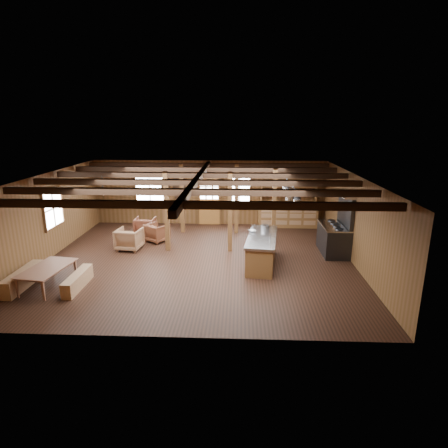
{
  "coord_description": "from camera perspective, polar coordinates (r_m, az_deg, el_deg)",
  "views": [
    {
      "loc": [
        1.33,
        -11.49,
        4.51
      ],
      "look_at": [
        0.81,
        0.58,
        1.1
      ],
      "focal_mm": 30.0,
      "sensor_mm": 36.0,
      "label": 1
    }
  ],
  "objects": [
    {
      "name": "room",
      "position": [
        11.98,
        -3.99,
        0.67
      ],
      "size": [
        10.04,
        9.04,
        2.84
      ],
      "color": "black",
      "rests_on": "ground"
    },
    {
      "name": "ceiling_joists",
      "position": [
        11.89,
        -4.02,
        6.86
      ],
      "size": [
        9.8,
        8.82,
        0.18
      ],
      "color": "black",
      "rests_on": "ceiling"
    },
    {
      "name": "timber_posts",
      "position": [
        13.95,
        -0.93,
        2.87
      ],
      "size": [
        3.95,
        2.35,
        2.8
      ],
      "color": "#482E14",
      "rests_on": "floor"
    },
    {
      "name": "back_door",
      "position": [
        16.4,
        -2.25,
        2.95
      ],
      "size": [
        1.02,
        0.08,
        2.15
      ],
      "color": "brown",
      "rests_on": "floor"
    },
    {
      "name": "window_back_left",
      "position": [
        16.68,
        -11.25,
        5.4
      ],
      "size": [
        1.32,
        0.06,
        1.32
      ],
      "color": "white",
      "rests_on": "wall_back"
    },
    {
      "name": "window_back_right",
      "position": [
        16.21,
        2.33,
        5.4
      ],
      "size": [
        1.02,
        0.06,
        1.32
      ],
      "color": "white",
      "rests_on": "wall_back"
    },
    {
      "name": "window_left",
      "position": [
        13.85,
        -24.63,
        2.18
      ],
      "size": [
        0.14,
        1.24,
        1.32
      ],
      "color": "white",
      "rests_on": "wall_back"
    },
    {
      "name": "notice_boards",
      "position": [
        16.45,
        -7.51,
        5.56
      ],
      "size": [
        1.08,
        0.03,
        0.9
      ],
      "color": "beige",
      "rests_on": "wall_back"
    },
    {
      "name": "back_counter",
      "position": [
        16.31,
        9.69,
        1.65
      ],
      "size": [
        2.55,
        0.6,
        2.45
      ],
      "color": "brown",
      "rests_on": "floor"
    },
    {
      "name": "pendant_lamps",
      "position": [
        13.19,
        -13.39,
        5.47
      ],
      "size": [
        1.86,
        2.36,
        0.66
      ],
      "color": "#29292B",
      "rests_on": "ceiling"
    },
    {
      "name": "pot_rack",
      "position": [
        12.24,
        9.92,
        4.99
      ],
      "size": [
        0.4,
        3.0,
        0.43
      ],
      "color": "#29292B",
      "rests_on": "ceiling"
    },
    {
      "name": "kitchen_island",
      "position": [
        12.01,
        5.76,
        -3.94
      ],
      "size": [
        1.19,
        2.59,
        1.2
      ],
      "rotation": [
        0.0,
        0.0,
        -0.13
      ],
      "color": "brown",
      "rests_on": "floor"
    },
    {
      "name": "step_stool",
      "position": [
        12.51,
        6.22,
        -4.5
      ],
      "size": [
        0.54,
        0.47,
        0.4
      ],
      "primitive_type": "cube",
      "rotation": [
        0.0,
        0.0,
        -0.41
      ],
      "color": "olive",
      "rests_on": "floor"
    },
    {
      "name": "commercial_range",
      "position": [
        13.44,
        16.64,
        -1.52
      ],
      "size": [
        0.88,
        1.72,
        2.13
      ],
      "color": "#29292B",
      "rests_on": "floor"
    },
    {
      "name": "dining_table",
      "position": [
        11.47,
        -25.1,
        -7.39
      ],
      "size": [
        1.13,
        1.76,
        0.58
      ],
      "primitive_type": "imported",
      "rotation": [
        0.0,
        0.0,
        1.44
      ],
      "color": "brown",
      "rests_on": "floor"
    },
    {
      "name": "bench_wall",
      "position": [
        11.85,
        -28.31,
        -7.36
      ],
      "size": [
        0.32,
        1.73,
        0.48
      ],
      "primitive_type": "cube",
      "color": "olive",
      "rests_on": "floor"
    },
    {
      "name": "bench_aisle",
      "position": [
        11.16,
        -21.4,
        -8.06
      ],
      "size": [
        0.28,
        1.51,
        0.42
      ],
      "primitive_type": "cube",
      "color": "olive",
      "rests_on": "floor"
    },
    {
      "name": "armchair_a",
      "position": [
        15.3,
        -11.92,
        -0.35
      ],
      "size": [
        0.76,
        0.79,
        0.71
      ],
      "primitive_type": "imported",
      "rotation": [
        0.0,
        0.0,
        3.14
      ],
      "color": "brown",
      "rests_on": "floor"
    },
    {
      "name": "armchair_b",
      "position": [
        14.42,
        -10.17,
        -1.28
      ],
      "size": [
        1.04,
        1.04,
        0.69
      ],
      "primitive_type": "imported",
      "rotation": [
        0.0,
        0.0,
        2.55
      ],
      "color": "#5C2F1B",
      "rests_on": "floor"
    },
    {
      "name": "armchair_c",
      "position": [
        13.72,
        -14.22,
        -2.23
      ],
      "size": [
        0.92,
        0.95,
        0.77
      ],
      "primitive_type": "imported",
      "rotation": [
        0.0,
        0.0,
        3.02
      ],
      "color": "brown",
      "rests_on": "floor"
    },
    {
      "name": "counter_pot",
      "position": [
        12.54,
        6.26,
        -0.51
      ],
      "size": [
        0.27,
        0.27,
        0.16
      ],
      "primitive_type": "cylinder",
      "color": "#BABCC2",
      "rests_on": "kitchen_island"
    },
    {
      "name": "bowl",
      "position": [
        12.26,
        4.32,
        -1.08
      ],
      "size": [
        0.32,
        0.32,
        0.06
      ],
      "primitive_type": "imported",
      "rotation": [
        0.0,
        0.0,
        0.4
      ],
      "color": "silver",
      "rests_on": "kitchen_island"
    }
  ]
}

